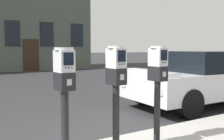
{
  "coord_description": "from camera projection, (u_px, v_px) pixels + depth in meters",
  "views": [
    {
      "loc": [
        -2.06,
        -3.09,
        1.49
      ],
      "look_at": [
        -0.32,
        -0.23,
        1.21
      ],
      "focal_mm": 41.41,
      "sensor_mm": 36.0,
      "label": 1
    }
  ],
  "objects": [
    {
      "name": "parking_meter_twin_adjacent",
      "position": [
        116.0,
        80.0,
        3.29
      ],
      "size": [
        0.23,
        0.26,
        1.38
      ],
      "rotation": [
        0.0,
        0.0,
        -1.5
      ],
      "color": "black",
      "rests_on": "sidewalk_slab"
    },
    {
      "name": "parking_meter_near_kerb",
      "position": [
        64.0,
        85.0,
        2.93
      ],
      "size": [
        0.23,
        0.26,
        1.36
      ],
      "rotation": [
        0.0,
        0.0,
        -1.5
      ],
      "color": "black",
      "rests_on": "sidewalk_slab"
    },
    {
      "name": "parked_car_silver_sedan",
      "position": [
        208.0,
        76.0,
        6.9
      ],
      "size": [
        4.47,
        1.94,
        1.42
      ],
      "rotation": [
        0.0,
        0.0,
        3.12
      ],
      "color": "silver",
      "rests_on": "ground_plane"
    },
    {
      "name": "parking_meter_end_of_row",
      "position": [
        158.0,
        77.0,
        3.65
      ],
      "size": [
        0.23,
        0.26,
        1.39
      ],
      "rotation": [
        0.0,
        0.0,
        -1.5
      ],
      "color": "black",
      "rests_on": "sidewalk_slab"
    }
  ]
}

